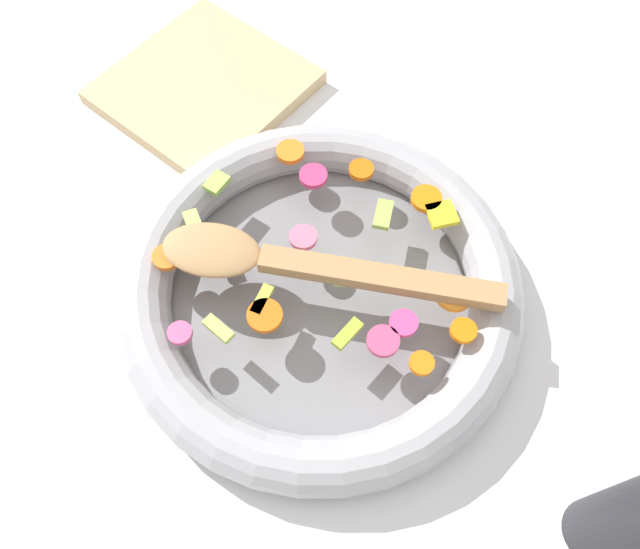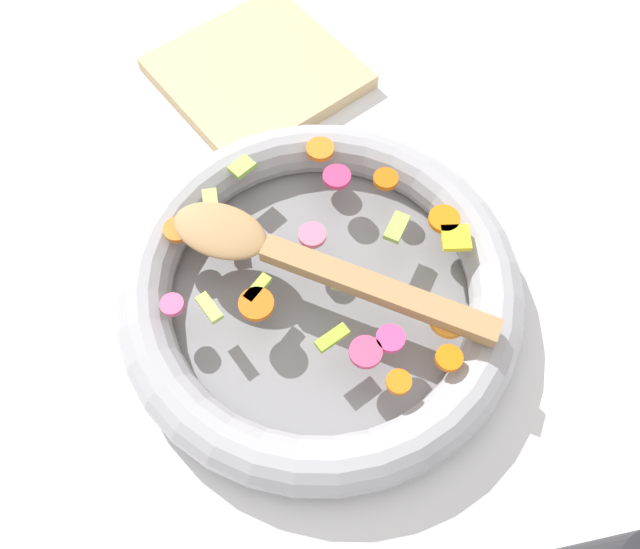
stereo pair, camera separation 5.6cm
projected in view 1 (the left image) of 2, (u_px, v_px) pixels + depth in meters
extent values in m
plane|color=silver|center=(320.00, 298.00, 0.61)|extent=(4.00, 4.00, 0.00)
cylinder|color=slate|center=(320.00, 296.00, 0.60)|extent=(0.33, 0.33, 0.01)
torus|color=#9E9EA5|center=(320.00, 287.00, 0.58)|extent=(0.38, 0.38, 0.05)
cylinder|color=orange|center=(167.00, 257.00, 0.57)|extent=(0.03, 0.03, 0.01)
cylinder|color=orange|center=(217.00, 265.00, 0.56)|extent=(0.03, 0.03, 0.01)
cylinder|color=orange|center=(290.00, 152.00, 0.62)|extent=(0.04, 0.04, 0.01)
cylinder|color=orange|center=(207.00, 259.00, 0.56)|extent=(0.03, 0.03, 0.01)
cylinder|color=#D7600D|center=(361.00, 170.00, 0.61)|extent=(0.03, 0.03, 0.01)
cylinder|color=orange|center=(265.00, 316.00, 0.54)|extent=(0.04, 0.04, 0.01)
cylinder|color=orange|center=(426.00, 199.00, 0.60)|extent=(0.04, 0.04, 0.01)
cylinder|color=orange|center=(463.00, 331.00, 0.53)|extent=(0.03, 0.03, 0.01)
cylinder|color=orange|center=(454.00, 294.00, 0.55)|extent=(0.05, 0.05, 0.01)
cylinder|color=orange|center=(422.00, 363.00, 0.52)|extent=(0.03, 0.03, 0.01)
cube|color=#B2D859|center=(218.00, 329.00, 0.53)|extent=(0.01, 0.03, 0.01)
cube|color=#9CBE51|center=(383.00, 215.00, 0.59)|extent=(0.03, 0.03, 0.01)
cube|color=#98C332|center=(348.00, 334.00, 0.53)|extent=(0.03, 0.01, 0.01)
cube|color=#A8D357|center=(349.00, 278.00, 0.56)|extent=(0.03, 0.03, 0.01)
cube|color=#9BCE52|center=(217.00, 183.00, 0.60)|extent=(0.03, 0.02, 0.01)
cube|color=#AFD05E|center=(193.00, 223.00, 0.58)|extent=(0.02, 0.03, 0.01)
cube|color=#A9C440|center=(262.00, 300.00, 0.55)|extent=(0.03, 0.02, 0.01)
cylinder|color=#DE4286|center=(404.00, 323.00, 0.54)|extent=(0.04, 0.04, 0.01)
cylinder|color=#DE4F83|center=(180.00, 333.00, 0.53)|extent=(0.03, 0.03, 0.01)
cylinder|color=#D04471|center=(383.00, 341.00, 0.53)|extent=(0.04, 0.04, 0.01)
cylinder|color=#D7356B|center=(313.00, 176.00, 0.61)|extent=(0.04, 0.04, 0.01)
cylinder|color=#E0417A|center=(227.00, 255.00, 0.57)|extent=(0.04, 0.04, 0.01)
cylinder|color=#E9688A|center=(303.00, 237.00, 0.58)|extent=(0.03, 0.03, 0.01)
cube|color=yellow|center=(442.00, 214.00, 0.59)|extent=(0.04, 0.04, 0.01)
cube|color=#A87F51|center=(381.00, 278.00, 0.55)|extent=(0.12, 0.20, 0.01)
ellipsoid|color=#A87F51|center=(211.00, 250.00, 0.56)|extent=(0.09, 0.11, 0.01)
cube|color=tan|center=(204.00, 87.00, 0.72)|extent=(0.21, 0.20, 0.02)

